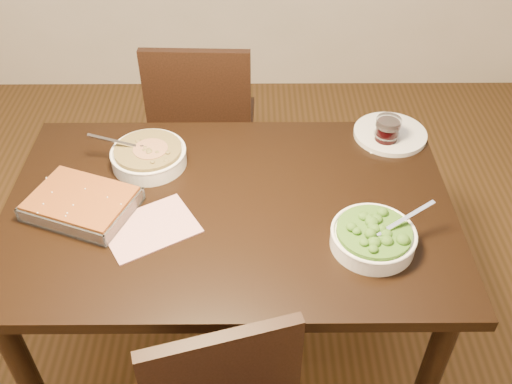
{
  "coord_description": "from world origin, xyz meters",
  "views": [
    {
      "loc": [
        0.08,
        -1.31,
        1.95
      ],
      "look_at": [
        0.09,
        -0.0,
        0.8
      ],
      "focal_mm": 40.0,
      "sensor_mm": 36.0,
      "label": 1
    }
  ],
  "objects": [
    {
      "name": "table",
      "position": [
        0.0,
        0.0,
        0.65
      ],
      "size": [
        1.4,
        0.9,
        0.75
      ],
      "color": "black",
      "rests_on": "ground"
    },
    {
      "name": "dinner_plate",
      "position": [
        0.57,
        0.36,
        0.76
      ],
      "size": [
        0.26,
        0.26,
        0.02
      ],
      "primitive_type": "cylinder",
      "color": "silver",
      "rests_on": "table"
    },
    {
      "name": "stew_bowl",
      "position": [
        -0.27,
        0.21,
        0.78
      ],
      "size": [
        0.28,
        0.25,
        0.1
      ],
      "color": "white",
      "rests_on": "table"
    },
    {
      "name": "broccoli_bowl",
      "position": [
        0.42,
        -0.18,
        0.78
      ],
      "size": [
        0.27,
        0.25,
        0.09
      ],
      "color": "white",
      "rests_on": "table"
    },
    {
      "name": "ground",
      "position": [
        0.0,
        0.0,
        0.0
      ],
      "size": [
        4.0,
        4.0,
        0.0
      ],
      "primitive_type": "plane",
      "color": "#402B12",
      "rests_on": "ground"
    },
    {
      "name": "chair_far",
      "position": [
        -0.14,
        0.79,
        0.52
      ],
      "size": [
        0.45,
        0.45,
        0.93
      ],
      "rotation": [
        0.0,
        0.0,
        3.1
      ],
      "color": "black",
      "rests_on": "ground"
    },
    {
      "name": "baking_dish",
      "position": [
        -0.45,
        -0.02,
        0.78
      ],
      "size": [
        0.37,
        0.32,
        0.06
      ],
      "rotation": [
        0.0,
        0.0,
        -0.37
      ],
      "color": "silver",
      "rests_on": "table"
    },
    {
      "name": "coaster",
      "position": [
        0.55,
        0.32,
        0.75
      ],
      "size": [
        0.12,
        0.12,
        0.0
      ],
      "primitive_type": "cube",
      "color": "white",
      "rests_on": "table"
    },
    {
      "name": "wine_tumbler",
      "position": [
        0.55,
        0.32,
        0.8
      ],
      "size": [
        0.09,
        0.09,
        0.1
      ],
      "color": "black",
      "rests_on": "coaster"
    },
    {
      "name": "magazine_a",
      "position": [
        -0.23,
        -0.11,
        0.75
      ],
      "size": [
        0.33,
        0.3,
        0.01
      ],
      "primitive_type": "cube",
      "rotation": [
        0.0,
        0.0,
        0.53
      ],
      "color": "#A32E48",
      "rests_on": "table"
    }
  ]
}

